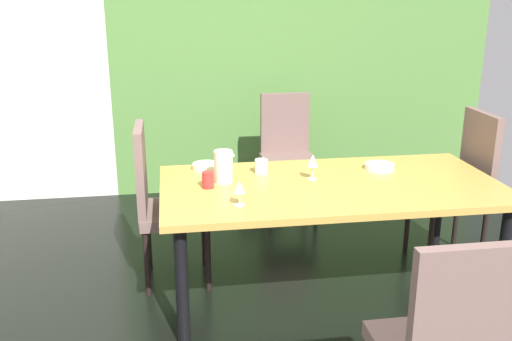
{
  "coord_description": "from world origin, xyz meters",
  "views": [
    {
      "loc": [
        -0.17,
        -2.54,
        1.83
      ],
      "look_at": [
        0.31,
        0.54,
        0.85
      ],
      "focal_mm": 40.0,
      "sensor_mm": 36.0,
      "label": 1
    }
  ],
  "objects": [
    {
      "name": "chair_right_far",
      "position": [
        1.8,
        0.91,
        0.58
      ],
      "size": [
        0.44,
        0.44,
        1.06
      ],
      "rotation": [
        0.0,
        0.0,
        1.57
      ],
      "color": "#735851",
      "rests_on": "ground_plane"
    },
    {
      "name": "serving_bowl_near_window",
      "position": [
        0.05,
        0.99,
        0.75
      ],
      "size": [
        0.17,
        0.17,
        0.04
      ],
      "primitive_type": "cylinder",
      "color": "white",
      "rests_on": "dining_table"
    },
    {
      "name": "wine_glass_east",
      "position": [
        0.19,
        0.31,
        0.83
      ],
      "size": [
        0.06,
        0.06,
        0.14
      ],
      "color": "silver",
      "rests_on": "dining_table"
    },
    {
      "name": "cup_near_shelf",
      "position": [
        0.39,
        0.85,
        0.78
      ],
      "size": [
        0.08,
        0.08,
        0.09
      ],
      "primitive_type": "cylinder",
      "color": "white",
      "rests_on": "dining_table"
    },
    {
      "name": "serving_bowl_center",
      "position": [
        1.16,
        0.82,
        0.75
      ],
      "size": [
        0.19,
        0.19,
        0.04
      ],
      "primitive_type": "cylinder",
      "color": "white",
      "rests_on": "dining_table"
    },
    {
      "name": "dining_table",
      "position": [
        0.78,
        0.59,
        0.66
      ],
      "size": [
        2.04,
        1.03,
        0.73
      ],
      "color": "gold",
      "rests_on": "ground_plane"
    },
    {
      "name": "wine_glass_west",
      "position": [
        0.68,
        0.68,
        0.85
      ],
      "size": [
        0.07,
        0.07,
        0.16
      ],
      "color": "silver",
      "rests_on": "dining_table"
    },
    {
      "name": "cup_south",
      "position": [
        0.04,
        0.62,
        0.78
      ],
      "size": [
        0.07,
        0.07,
        0.1
      ],
      "primitive_type": "cylinder",
      "color": "red",
      "rests_on": "dining_table"
    },
    {
      "name": "pitcher_right",
      "position": [
        0.14,
        0.71,
        0.83
      ],
      "size": [
        0.13,
        0.11,
        0.2
      ],
      "color": "beige",
      "rests_on": "dining_table"
    },
    {
      "name": "chair_head_far",
      "position": [
        0.81,
        2.01,
        0.56
      ],
      "size": [
        0.44,
        0.44,
        1.01
      ],
      "rotation": [
        0.0,
        0.0,
        3.14
      ],
      "color": "#735851",
      "rests_on": "ground_plane"
    },
    {
      "name": "chair_left_far",
      "position": [
        -0.24,
        0.91,
        0.57
      ],
      "size": [
        0.45,
        0.44,
        1.05
      ],
      "rotation": [
        0.0,
        0.0,
        -1.57
      ],
      "color": "#735851",
      "rests_on": "ground_plane"
    },
    {
      "name": "garden_window_panel",
      "position": [
        1.1,
        2.69,
        1.44
      ],
      "size": [
        3.54,
        0.1,
        2.88
      ],
      "primitive_type": "cube",
      "color": "#51813B",
      "rests_on": "ground_plane"
    }
  ]
}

